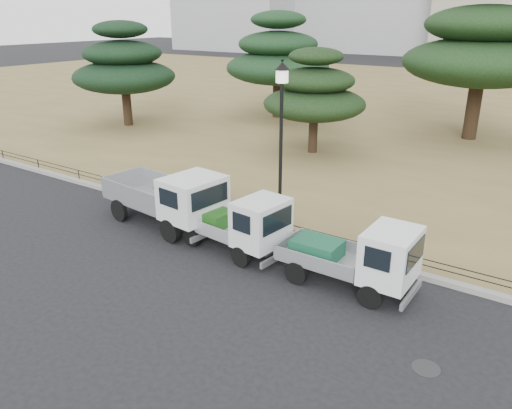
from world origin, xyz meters
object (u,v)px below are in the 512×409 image
Objects in this scene: truck_kei_rear at (357,256)px; street_lamp at (281,121)px; tarp_pile at (139,182)px; truck_kei_front at (239,223)px; truck_large at (168,195)px.

street_lamp is at bearing 152.86° from truck_kei_rear.
truck_kei_rear is 10.57m from tarp_pile.
truck_kei_front is 3.91m from truck_kei_rear.
street_lamp is 3.32× the size of tarp_pile.
street_lamp reaches higher than truck_kei_rear.
truck_kei_front is 6.76m from tarp_pile.
truck_kei_front is 3.45m from street_lamp.
street_lamp reaches higher than tarp_pile.
street_lamp is (3.56, 1.54, 2.73)m from truck_large.
tarp_pile is at bearing 169.36° from truck_kei_rear.
truck_large is 1.30× the size of truck_kei_front.
truck_large is 3.73m from tarp_pile.
truck_kei_front reaches higher than truck_kei_rear.
truck_large is 4.74m from street_lamp.
truck_kei_front is 1.03× the size of truck_kei_rear.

